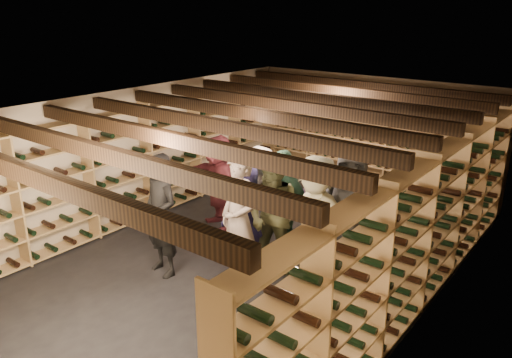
{
  "coord_description": "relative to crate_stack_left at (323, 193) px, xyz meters",
  "views": [
    {
      "loc": [
        4.43,
        -5.72,
        3.79
      ],
      "look_at": [
        -0.18,
        0.2,
        1.16
      ],
      "focal_mm": 35.0,
      "sensor_mm": 36.0,
      "label": 1
    }
  ],
  "objects": [
    {
      "name": "person_3",
      "position": [
        1.23,
        -2.33,
        0.59
      ],
      "size": [
        1.22,
        0.73,
        1.85
      ],
      "primitive_type": "imported",
      "rotation": [
        0.0,
        0.0,
        0.04
      ],
      "color": "#BFBD95",
      "rests_on": "ground"
    },
    {
      "name": "crate_stack_right",
      "position": [
        0.41,
        0.34,
        0.0
      ],
      "size": [
        0.51,
        0.35,
        0.68
      ],
      "rotation": [
        0.0,
        0.0,
        0.04
      ],
      "color": "tan",
      "rests_on": "ground"
    },
    {
      "name": "crate_stack_left",
      "position": [
        0.0,
        0.0,
        0.0
      ],
      "size": [
        0.58,
        0.47,
        0.68
      ],
      "rotation": [
        0.0,
        0.0,
        -0.33
      ],
      "color": "tan",
      "rests_on": "ground"
    },
    {
      "name": "person_11",
      "position": [
        0.9,
        -1.7,
        0.46
      ],
      "size": [
        1.49,
        0.48,
        1.61
      ],
      "primitive_type": "imported",
      "rotation": [
        0.0,
        0.0,
        -0.0
      ],
      "color": "slate",
      "rests_on": "ground"
    },
    {
      "name": "wine_rack_left",
      "position": [
        -2.47,
        -2.21,
        0.74
      ],
      "size": [
        0.32,
        7.5,
        2.15
      ],
      "color": "#9D824C",
      "rests_on": "ground"
    },
    {
      "name": "person_10",
      "position": [
        0.46,
        -2.03,
        0.53
      ],
      "size": [
        1.08,
        0.6,
        1.75
      ],
      "primitive_type": "imported",
      "rotation": [
        0.0,
        0.0,
        -0.18
      ],
      "color": "#2B533F",
      "rests_on": "ground"
    },
    {
      "name": "crate_loose",
      "position": [
        0.09,
        0.48,
        -0.25
      ],
      "size": [
        0.52,
        0.36,
        0.17
      ],
      "primitive_type": "cube",
      "rotation": [
        0.0,
        0.0,
        -0.07
      ],
      "color": "tan",
      "rests_on": "ground"
    },
    {
      "name": "person_8",
      "position": [
        2.28,
        -0.98,
        0.43
      ],
      "size": [
        0.84,
        0.71,
        1.53
      ],
      "primitive_type": "imported",
      "rotation": [
        0.0,
        0.0,
        -0.19
      ],
      "color": "#4D2617",
      "rests_on": "ground"
    },
    {
      "name": "person_6",
      "position": [
        0.06,
        -2.46,
        0.45
      ],
      "size": [
        0.81,
        0.56,
        1.58
      ],
      "primitive_type": "imported",
      "rotation": [
        0.0,
        0.0,
        0.09
      ],
      "color": "#1F1C46",
      "rests_on": "ground"
    },
    {
      "name": "person_12",
      "position": [
        1.5,
        -1.84,
        0.61
      ],
      "size": [
        1.09,
        0.93,
        1.9
      ],
      "primitive_type": "imported",
      "rotation": [
        0.0,
        0.0,
        0.42
      ],
      "color": "#393A3E",
      "rests_on": "ground"
    },
    {
      "name": "person_5",
      "position": [
        -1.08,
        -1.8,
        0.5
      ],
      "size": [
        1.63,
        1.08,
        1.69
      ],
      "primitive_type": "imported",
      "rotation": [
        0.0,
        0.0,
        -0.41
      ],
      "color": "maroon",
      "rests_on": "ground"
    },
    {
      "name": "person_9",
      "position": [
        -0.08,
        -1.9,
        0.49
      ],
      "size": [
        1.23,
        0.98,
        1.67
      ],
      "primitive_type": "imported",
      "rotation": [
        0.0,
        0.0,
        -0.38
      ],
      "color": "#9F9791",
      "rests_on": "ground"
    },
    {
      "name": "ground",
      "position": [
        0.1,
        -2.21,
        -0.34
      ],
      "size": [
        8.0,
        8.0,
        0.0
      ],
      "primitive_type": "plane",
      "color": "black",
      "rests_on": "ground"
    },
    {
      "name": "person_7",
      "position": [
        0.41,
        -3.02,
        0.6
      ],
      "size": [
        0.78,
        0.62,
        1.89
      ],
      "primitive_type": "imported",
      "rotation": [
        0.0,
        0.0,
        -0.26
      ],
      "color": "gray",
      "rests_on": "ground"
    },
    {
      "name": "wine_rack_right",
      "position": [
        2.67,
        -2.21,
        0.74
      ],
      "size": [
        0.32,
        7.5,
        2.15
      ],
      "color": "#9D824C",
      "rests_on": "ground"
    },
    {
      "name": "walls",
      "position": [
        0.1,
        -2.21,
        0.86
      ],
      "size": [
        5.52,
        8.02,
        2.4
      ],
      "color": "#C4B598",
      "rests_on": "ground"
    },
    {
      "name": "wine_rack_back",
      "position": [
        0.1,
        1.62,
        0.73
      ],
      "size": [
        4.7,
        0.3,
        2.15
      ],
      "color": "#9D824C",
      "rests_on": "ground"
    },
    {
      "name": "person_1",
      "position": [
        -0.61,
        -3.56,
        0.58
      ],
      "size": [
        0.73,
        0.53,
        1.83
      ],
      "primitive_type": "imported",
      "rotation": [
        0.0,
        0.0,
        -0.15
      ],
      "color": "black",
      "rests_on": "ground"
    },
    {
      "name": "ceiling",
      "position": [
        0.1,
        -2.21,
        2.06
      ],
      "size": [
        5.5,
        8.0,
        0.01
      ],
      "primitive_type": "cube",
      "color": "beige",
      "rests_on": "walls"
    },
    {
      "name": "ceiling_joists",
      "position": [
        0.1,
        -2.21,
        1.92
      ],
      "size": [
        5.4,
        7.12,
        0.18
      ],
      "color": "black",
      "rests_on": "ground"
    },
    {
      "name": "person_2",
      "position": [
        0.67,
        -2.53,
        0.56
      ],
      "size": [
        0.99,
        0.83,
        1.81
      ],
      "primitive_type": "imported",
      "rotation": [
        0.0,
        0.0,
        0.18
      ],
      "color": "#525635",
      "rests_on": "ground"
    }
  ]
}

